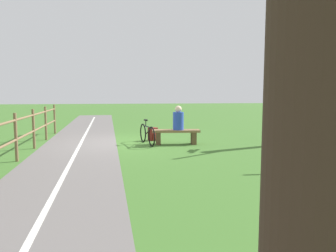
{
  "coord_description": "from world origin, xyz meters",
  "views": [
    {
      "loc": [
        -0.13,
        11.27,
        1.78
      ],
      "look_at": [
        -1.36,
        2.19,
        0.81
      ],
      "focal_mm": 33.74,
      "sensor_mm": 36.0,
      "label": 1
    }
  ],
  "objects_px": {
    "bicycle": "(147,134)",
    "backpack": "(153,134)",
    "person_seated": "(178,119)",
    "tree_far_left": "(304,91)",
    "bench": "(176,134)"
  },
  "relations": [
    {
      "from": "person_seated",
      "to": "tree_far_left",
      "type": "bearing_deg",
      "value": -179.66
    },
    {
      "from": "bench",
      "to": "person_seated",
      "type": "bearing_deg",
      "value": -180.0
    },
    {
      "from": "person_seated",
      "to": "bicycle",
      "type": "bearing_deg",
      "value": -1.44
    },
    {
      "from": "bench",
      "to": "tree_far_left",
      "type": "distance_m",
      "value": 4.74
    },
    {
      "from": "tree_far_left",
      "to": "bench",
      "type": "bearing_deg",
      "value": -4.25
    },
    {
      "from": "bench",
      "to": "backpack",
      "type": "xyz_separation_m",
      "value": [
        0.71,
        -0.97,
        -0.1
      ]
    },
    {
      "from": "bicycle",
      "to": "tree_far_left",
      "type": "xyz_separation_m",
      "value": [
        -5.47,
        0.44,
        1.48
      ]
    },
    {
      "from": "backpack",
      "to": "bench",
      "type": "bearing_deg",
      "value": 126.42
    },
    {
      "from": "backpack",
      "to": "tree_far_left",
      "type": "xyz_separation_m",
      "value": [
        -5.2,
        1.3,
        1.6
      ]
    },
    {
      "from": "bench",
      "to": "tree_far_left",
      "type": "height_order",
      "value": "tree_far_left"
    },
    {
      "from": "person_seated",
      "to": "tree_far_left",
      "type": "relative_size",
      "value": 0.19
    },
    {
      "from": "bicycle",
      "to": "backpack",
      "type": "xyz_separation_m",
      "value": [
        -0.28,
        -0.86,
        -0.12
      ]
    },
    {
      "from": "bicycle",
      "to": "backpack",
      "type": "height_order",
      "value": "bicycle"
    },
    {
      "from": "bicycle",
      "to": "tree_far_left",
      "type": "relative_size",
      "value": 0.39
    },
    {
      "from": "person_seated",
      "to": "backpack",
      "type": "height_order",
      "value": "person_seated"
    }
  ]
}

